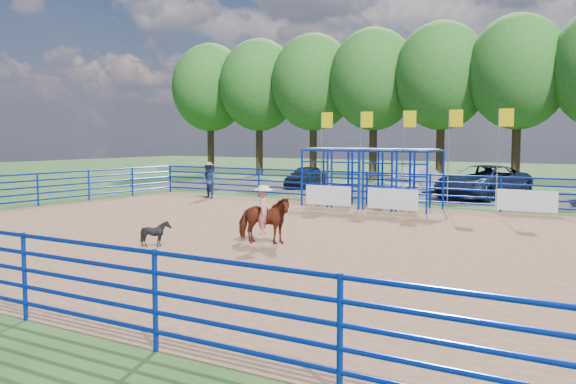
% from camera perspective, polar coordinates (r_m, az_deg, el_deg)
% --- Properties ---
extents(ground, '(120.00, 120.00, 0.00)m').
position_cam_1_polar(ground, '(19.42, 2.50, -4.26)').
color(ground, '#2C4F1F').
rests_on(ground, ground).
extents(arena_dirt, '(30.00, 20.00, 0.02)m').
position_cam_1_polar(arena_dirt, '(19.42, 2.50, -4.23)').
color(arena_dirt, '#865F43').
rests_on(arena_dirt, ground).
extents(gravel_strip, '(40.00, 10.00, 0.01)m').
position_cam_1_polar(gravel_strip, '(35.12, 16.32, -0.30)').
color(gravel_strip, '#656359').
rests_on(gravel_strip, ground).
extents(horse_and_rider, '(1.79, 1.18, 2.34)m').
position_cam_1_polar(horse_and_rider, '(18.46, -2.17, -2.13)').
color(horse_and_rider, maroon).
rests_on(horse_and_rider, arena_dirt).
extents(calf, '(0.77, 0.71, 0.76)m').
position_cam_1_polar(calf, '(18.37, -11.66, -3.64)').
color(calf, black).
rests_on(calf, arena_dirt).
extents(spectator_cowboy, '(1.00, 0.89, 1.78)m').
position_cam_1_polar(spectator_cowboy, '(32.12, -7.09, 1.01)').
color(spectator_cowboy, navy).
rests_on(spectator_cowboy, arena_dirt).
extents(car_a, '(2.20, 4.13, 1.34)m').
position_cam_1_polar(car_a, '(38.64, 1.58, 1.37)').
color(car_a, black).
rests_on(car_a, gravel_strip).
extents(car_b, '(2.31, 4.63, 1.46)m').
position_cam_1_polar(car_b, '(35.47, 11.59, 1.04)').
color(car_b, '#9A9EA3').
rests_on(car_b, gravel_strip).
extents(car_c, '(4.13, 6.45, 1.66)m').
position_cam_1_polar(car_c, '(33.46, 16.93, 0.86)').
color(car_c, black).
rests_on(car_c, gravel_strip).
extents(perimeter_fence, '(30.10, 20.10, 1.50)m').
position_cam_1_polar(perimeter_fence, '(19.32, 2.50, -2.07)').
color(perimeter_fence, '#0725A7').
rests_on(perimeter_fence, ground).
extents(chute_assembly, '(19.32, 2.41, 4.20)m').
position_cam_1_polar(chute_assembly, '(27.99, 8.06, 1.13)').
color(chute_assembly, '#0725A7').
rests_on(chute_assembly, ground).
extents(treeline, '(56.40, 6.40, 11.24)m').
position_cam_1_polar(treeline, '(43.93, 19.81, 10.47)').
color(treeline, '#3F2B19').
rests_on(treeline, ground).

